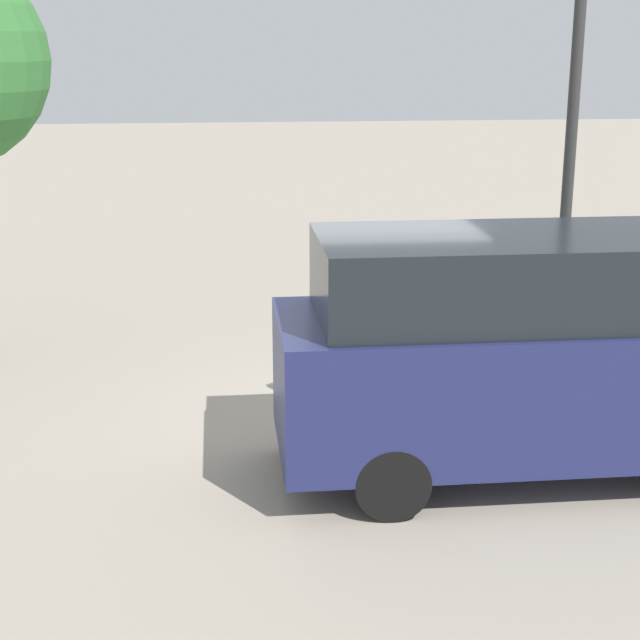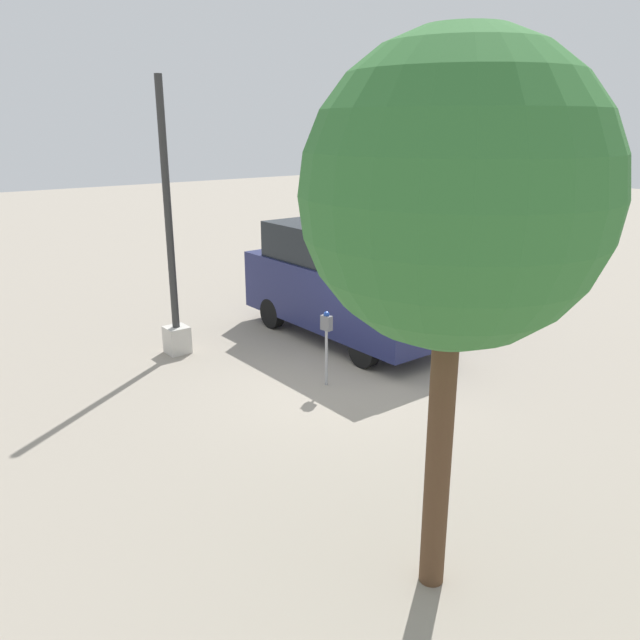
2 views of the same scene
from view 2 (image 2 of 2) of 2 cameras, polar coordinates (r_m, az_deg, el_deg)
name	(u,v)px [view 2 (image 2 of 2)]	position (r m, az deg, el deg)	size (l,w,h in m)	color
ground_plane	(342,377)	(11.53, 2.06, -5.20)	(80.00, 80.00, 0.00)	gray
parking_meter_near	(326,331)	(10.81, 0.59, -1.03)	(0.21, 0.14, 1.37)	#9E9EA3
lamp_post	(173,278)	(12.60, -13.32, 3.75)	(0.44, 0.44, 5.31)	beige
parked_van	(345,281)	(13.21, 2.26, 3.58)	(5.02, 1.82, 2.40)	navy
street_tree	(455,197)	(5.42, 12.26, 10.97)	(2.65, 2.65, 5.20)	#513823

